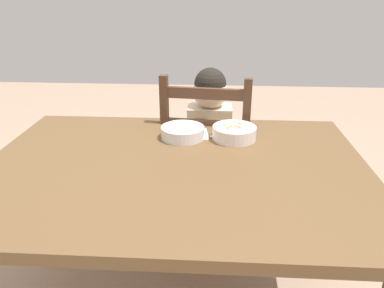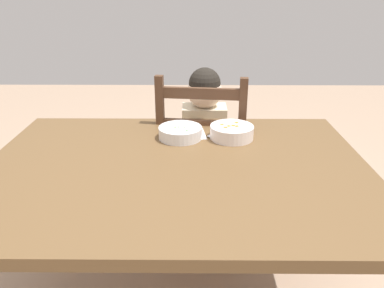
% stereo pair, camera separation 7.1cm
% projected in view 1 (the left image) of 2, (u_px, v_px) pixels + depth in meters
% --- Properties ---
extents(dining_table, '(1.40, 1.03, 0.71)m').
position_uv_depth(dining_table, '(175.00, 186.00, 1.42)').
color(dining_table, brown).
rests_on(dining_table, ground).
extents(dining_chair, '(0.46, 0.46, 0.94)m').
position_uv_depth(dining_chair, '(208.00, 164.00, 2.00)').
color(dining_chair, '#503321').
rests_on(dining_chair, ground).
extents(child_figure, '(0.32, 0.31, 0.95)m').
position_uv_depth(child_figure, '(209.00, 133.00, 1.92)').
color(child_figure, beige).
rests_on(child_figure, ground).
extents(bowl_of_peas, '(0.18, 0.18, 0.05)m').
position_uv_depth(bowl_of_peas, '(183.00, 132.00, 1.62)').
color(bowl_of_peas, white).
rests_on(bowl_of_peas, dining_table).
extents(bowl_of_carrots, '(0.18, 0.18, 0.06)m').
position_uv_depth(bowl_of_carrots, '(234.00, 132.00, 1.60)').
color(bowl_of_carrots, white).
rests_on(bowl_of_carrots, dining_table).
extents(spoon, '(0.13, 0.09, 0.01)m').
position_uv_depth(spoon, '(218.00, 135.00, 1.64)').
color(spoon, silver).
rests_on(spoon, dining_table).
extents(paper_napkin, '(0.17, 0.15, 0.00)m').
position_uv_depth(paper_napkin, '(190.00, 134.00, 1.66)').
color(paper_napkin, white).
rests_on(paper_napkin, dining_table).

